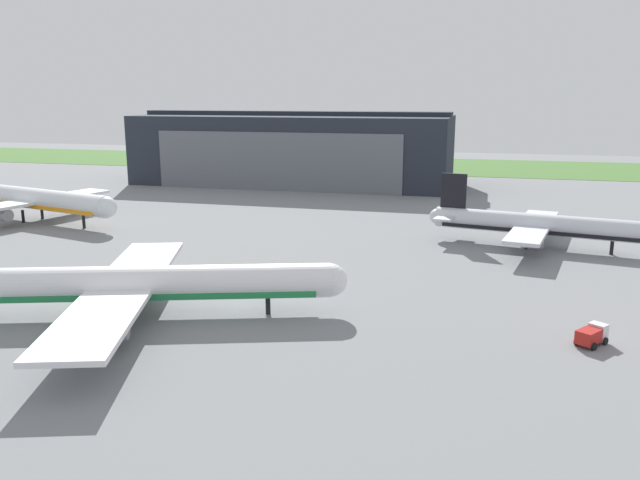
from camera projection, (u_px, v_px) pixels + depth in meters
The scene contains 7 objects.
ground_plane at pixel (237, 310), 74.57m from camera, with size 440.00×440.00×0.00m, color slate.
grass_field_strip at pixel (410, 165), 227.64m from camera, with size 440.00×56.00×0.08m, color #477133.
maintenance_hangar at pixel (294, 149), 180.81m from camera, with size 86.72×33.10×20.04m.
airliner_far_right at pixel (36, 200), 125.81m from camera, with size 40.96×33.52×13.55m.
airliner_far_left at pixel (537, 225), 104.42m from camera, with size 35.73×29.07×11.46m.
airliner_near_left at pixel (130, 285), 71.68m from camera, with size 46.06×42.26×12.54m.
fuel_bowser at pixel (592, 335), 64.09m from camera, with size 3.51×3.99×1.96m.
Camera 1 is at (27.47, -66.08, 24.47)m, focal length 36.05 mm.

